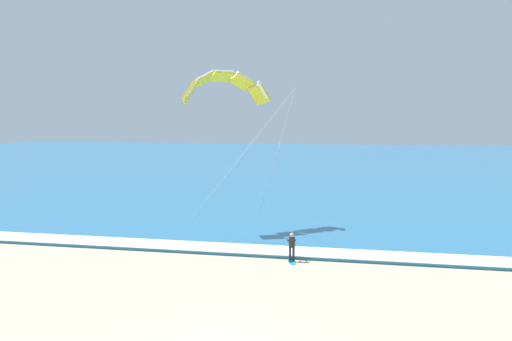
% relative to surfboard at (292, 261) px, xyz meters
% --- Properties ---
extents(sea, '(200.00, 120.00, 0.20)m').
position_rel_surfboard_xyz_m(sea, '(-0.77, 60.52, 0.07)').
color(sea, teal).
rests_on(sea, ground).
extents(surf_foam, '(200.00, 2.17, 0.04)m').
position_rel_surfboard_xyz_m(surf_foam, '(-0.77, 1.52, 0.19)').
color(surf_foam, white).
rests_on(surf_foam, sea).
extents(surfboard, '(0.74, 1.46, 0.09)m').
position_rel_surfboard_xyz_m(surfboard, '(0.00, 0.00, 0.00)').
color(surfboard, '#239EC6').
rests_on(surfboard, ground).
extents(kitesurfer, '(0.60, 0.59, 1.69)m').
position_rel_surfboard_xyz_m(kitesurfer, '(-0.00, 0.02, 0.91)').
color(kitesurfer, '#232328').
rests_on(kitesurfer, ground).
extents(kite_primary, '(8.22, 8.49, 10.29)m').
position_rel_surfboard_xyz_m(kite_primary, '(-5.68, 6.72, 10.42)').
color(kite_primary, yellow).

